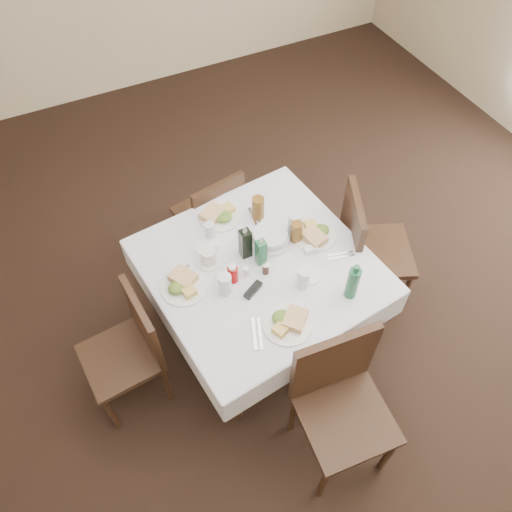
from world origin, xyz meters
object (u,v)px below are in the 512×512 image
Objects in this scene: chair_north at (213,213)px; water_w at (225,284)px; water_s at (303,279)px; water_e at (294,224)px; oil_cruet_dark at (245,242)px; dining_table at (259,273)px; chair_south at (339,396)px; chair_east at (365,244)px; water_n at (210,231)px; chair_west at (132,345)px; ketchup_bottle at (233,273)px; coffee_mug at (209,257)px; green_bottle at (353,283)px; oil_cruet_green at (261,251)px; bread_basket at (270,238)px.

water_w is (-0.25, -0.83, 0.34)m from chair_north.
water_e is (0.15, 0.38, 0.01)m from water_s.
oil_cruet_dark reaches higher than water_s.
chair_south reaches higher than dining_table.
chair_east is 1.05m from water_n.
chair_south is 1.22m from chair_west.
ketchup_bottle is (-0.19, -0.03, 0.15)m from dining_table.
water_w is 0.91× the size of coffee_mug.
chair_south is at bearing -67.35° from water_w.
water_s is (0.10, 0.60, 0.26)m from chair_south.
water_e is at bearing 75.77° from chair_south.
ketchup_bottle is (0.07, 0.05, -0.01)m from water_w.
chair_south is 6.79× the size of water_e.
green_bottle is (0.63, -0.56, 0.07)m from coffee_mug.
water_s and ketchup_bottle have the same top height.
oil_cruet_dark is at bearing 171.21° from chair_east.
green_bottle is at bearing -51.00° from oil_cruet_green.
green_bottle reaches higher than chair_north.
coffee_mug is at bearing 178.97° from water_e.
oil_cruet_green is (0.19, -0.31, 0.04)m from water_n.
water_w is (-0.08, -0.41, 0.01)m from water_n.
chair_west is at bearing -178.16° from dining_table.
water_w reaches higher than bread_basket.
chair_south is (0.06, -0.84, -0.11)m from dining_table.
chair_west is at bearing 137.98° from chair_south.
chair_south is 6.43× the size of coffee_mug.
bread_basket is at bearing 166.76° from chair_east.
chair_south is at bearing -94.62° from bread_basket.
oil_cruet_dark is at bearing -174.72° from water_e.
oil_cruet_green is 0.31m from coffee_mug.
oil_cruet_dark is (0.22, 0.19, 0.04)m from water_w.
water_n is 0.92m from green_bottle.
water_w is 0.71m from green_bottle.
water_n is 0.36m from ketchup_bottle.
chair_west is (-0.84, -0.77, 0.02)m from chair_north.
oil_cruet_dark is at bearing 9.40° from chair_west.
bread_basket is 0.90× the size of green_bottle.
oil_cruet_dark reaches higher than dining_table.
water_s is 0.40m from oil_cruet_dark.
water_s is at bearing -20.92° from water_w.
oil_cruet_dark is 1.14× the size of oil_cruet_green.
ketchup_bottle is at bearing 36.84° from water_w.
water_n reaches higher than coffee_mug.
chair_east is 6.28× the size of coffee_mug.
dining_table is at bearing 18.30° from water_w.
dining_table is 0.40m from water_n.
chair_east is 3.70× the size of oil_cruet_dark.
water_w is at bearing -89.60° from coffee_mug.
coffee_mug is (-0.26, -0.59, 0.32)m from chair_north.
chair_west is at bearing -137.65° from chair_north.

